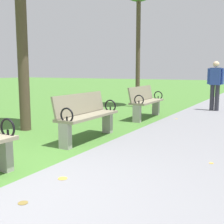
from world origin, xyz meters
The scene contains 4 objects.
park_bench_2 centered at (-0.50, 2.67, 0.49)m, with size 0.49×1.61×0.90m.
park_bench_3 centered at (-0.50, 5.63, 0.49)m, with size 0.52×1.61×0.90m.
pedestrian_walking centered at (0.93, 8.08, 0.93)m, with size 0.53×0.24×1.62m.
scattered_leaves centered at (-0.67, 2.60, 0.01)m, with size 4.51×9.79×0.02m.
Camera 1 is at (2.65, -1.96, 1.34)m, focal length 46.83 mm.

